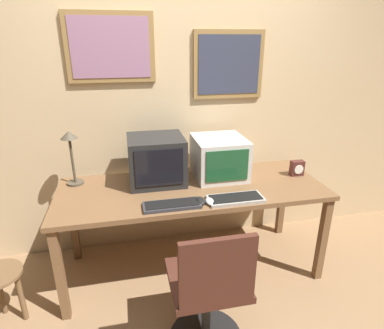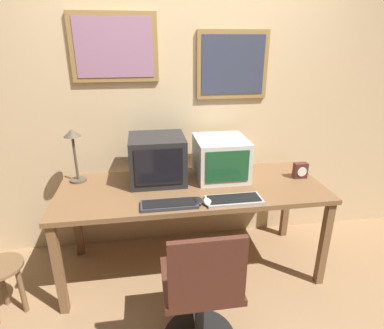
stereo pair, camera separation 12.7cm
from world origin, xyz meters
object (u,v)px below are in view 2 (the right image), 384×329
Objects in this scene: side_stool at (2,278)px; keyboard_side at (234,200)px; office_chair at (201,297)px; mouse_near_keyboard at (208,202)px; mouse_far_corner at (198,201)px; desk_clock at (300,170)px; monitor_right at (221,158)px; keyboard_main at (169,204)px; desk_lamp at (74,145)px; monitor_left at (157,159)px.

keyboard_side is at bearing 0.30° from side_stool.
mouse_near_keyboard is at bearing 75.13° from office_chair.
keyboard_side is at bearing -2.45° from mouse_far_corner.
desk_clock is 2.30m from side_stool.
mouse_near_keyboard is 0.89m from desk_clock.
desk_clock is 1.31m from office_chair.
mouse_near_keyboard is 0.06m from mouse_far_corner.
keyboard_side is (-0.01, -0.44, -0.15)m from monitor_right.
side_stool is at bearing -171.61° from desk_clock.
desk_lamp reaches higher than keyboard_main.
office_chair reaches higher than desk_clock.
keyboard_side is 0.25m from mouse_far_corner.
mouse_near_keyboard is (0.31, -0.45, -0.16)m from monitor_left.
monitor_right is at bearing 15.87° from side_stool.
mouse_near_keyboard is 0.12× the size of office_chair.
monitor_left is 0.57m from mouse_near_keyboard.
monitor_right reaches higher than keyboard_main.
desk_clock is 0.14× the size of office_chair.
monitor_left is at bearing 119.99° from mouse_far_corner.
keyboard_main is 0.99× the size of keyboard_side.
desk_lamp is at bearing 149.44° from mouse_far_corner.
mouse_far_corner is at bearing -60.01° from monitor_left.
monitor_left is at bearing 124.36° from mouse_near_keyboard.
monitor_right is 0.52m from mouse_far_corner.
monitor_right is 3.85× the size of mouse_far_corner.
monitor_left reaches higher than desk_clock.
monitor_left is 0.98× the size of monitor_right.
keyboard_side is 0.44× the size of office_chair.
mouse_far_corner reaches higher than mouse_near_keyboard.
mouse_far_corner is (-0.25, 0.01, 0.01)m from keyboard_side.
monitor_left is 1.10× the size of keyboard_main.
mouse_far_corner is 0.26× the size of desk_lamp.
mouse_far_corner reaches higher than keyboard_main.
monitor_right is at bearing 0.35° from monitor_left.
monitor_left is 0.47m from keyboard_main.
desk_clock is at bearing 16.25° from keyboard_main.
keyboard_main is 3.09× the size of desk_clock.
keyboard_side is at bearing -153.49° from desk_clock.
desk_lamp is 0.47× the size of office_chair.
mouse_near_keyboard is 1.11m from desk_lamp.
side_stool is (-1.58, -0.01, -0.46)m from keyboard_side.
keyboard_main is at bearing -135.97° from monitor_right.
desk_clock is 0.30× the size of desk_lamp.
mouse_near_keyboard is 0.27× the size of side_stool.
side_stool is at bearing -130.67° from desk_lamp.
monitor_right is 0.65m from desk_clock.
office_chair is (-0.95, -0.80, -0.41)m from desk_clock.
desk_lamp is (-0.68, 0.52, 0.28)m from keyboard_main.
monitor_right reaches higher than keyboard_side.
mouse_near_keyboard is at bearing -158.29° from desk_clock.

